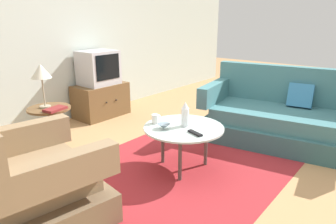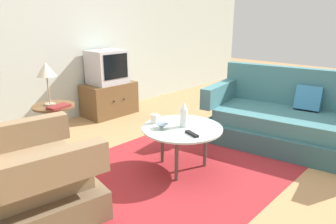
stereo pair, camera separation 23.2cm
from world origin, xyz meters
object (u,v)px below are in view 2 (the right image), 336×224
at_px(side_table, 55,118).
at_px(mug, 155,119).
at_px(tv_stand, 110,99).
at_px(book, 59,107).
at_px(coffee_table, 182,131).
at_px(armchair, 26,179).
at_px(tv_remote_dark, 192,134).
at_px(table_lamp, 46,71).
at_px(couch, 289,121).
at_px(vase, 184,115).
at_px(bowl, 162,126).
at_px(television, 107,67).

distance_m(side_table, mug, 1.23).
xyz_separation_m(tv_stand, book, (-1.27, -0.83, 0.31)).
distance_m(tv_stand, mug, 1.92).
distance_m(coffee_table, book, 1.40).
relative_size(armchair, tv_remote_dark, 5.97).
bearing_deg(book, side_table, 74.43).
bearing_deg(coffee_table, table_lamp, 115.73).
bearing_deg(table_lamp, tv_stand, 26.93).
xyz_separation_m(couch, mug, (-1.49, 0.81, 0.21)).
bearing_deg(vase, tv_remote_dark, -120.17).
bearing_deg(coffee_table, book, 118.48).
bearing_deg(tv_remote_dark, coffee_table, -8.31).
relative_size(vase, bowl, 1.99).
height_order(couch, tv_stand, couch).
bearing_deg(bowl, couch, -22.43).
height_order(tv_stand, tv_remote_dark, tv_stand).
height_order(mug, bowl, mug).
distance_m(coffee_table, vase, 0.16).
relative_size(side_table, tv_stand, 0.68).
bearing_deg(tv_stand, side_table, -151.58).
bearing_deg(coffee_table, couch, -20.44).
distance_m(television, book, 1.54).
height_order(vase, bowl, vase).
relative_size(couch, television, 3.74).
relative_size(bowl, book, 0.49).
xyz_separation_m(television, mug, (-0.70, -1.78, -0.26)).
bearing_deg(couch, bowl, 57.87).
relative_size(armchair, vase, 4.25).
bearing_deg(tv_remote_dark, table_lamp, 36.45).
bearing_deg(book, vase, -71.81).
height_order(bowl, tv_remote_dark, bowl).
relative_size(armchair, book, 4.18).
bearing_deg(vase, couch, -20.91).
distance_m(television, vase, 2.16).
xyz_separation_m(tv_stand, mug, (-0.70, -1.77, 0.25)).
height_order(coffee_table, tv_remote_dark, tv_remote_dark).
xyz_separation_m(vase, tv_remote_dark, (-0.12, -0.20, -0.11)).
distance_m(tv_stand, television, 0.51).
bearing_deg(mug, coffee_table, -71.09).
bearing_deg(table_lamp, tv_remote_dark, -70.01).
distance_m(couch, mug, 1.71).
height_order(television, vase, television).
xyz_separation_m(coffee_table, book, (-0.67, 1.23, 0.15)).
distance_m(table_lamp, bowl, 1.46).
bearing_deg(bowl, vase, -32.42).
distance_m(armchair, coffee_table, 1.47).
height_order(side_table, tv_stand, side_table).
bearing_deg(armchair, vase, 84.12).
xyz_separation_m(armchair, vase, (1.44, -0.38, 0.27)).
relative_size(coffee_table, television, 1.50).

